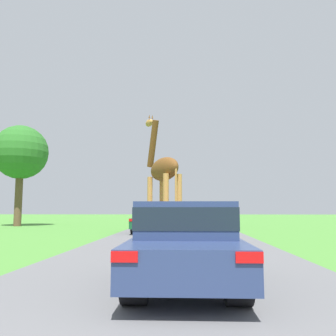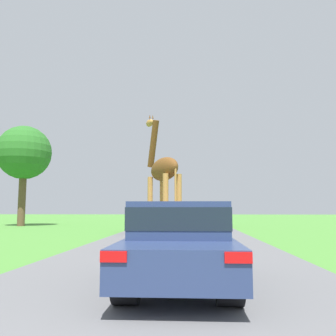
{
  "view_description": "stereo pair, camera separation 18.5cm",
  "coord_description": "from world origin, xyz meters",
  "px_view_note": "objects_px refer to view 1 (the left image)",
  "views": [
    {
      "loc": [
        0.22,
        -0.76,
        1.29
      ],
      "look_at": [
        -0.34,
        12.17,
        2.77
      ],
      "focal_mm": 38.0,
      "sensor_mm": 36.0,
      "label": 1
    },
    {
      "loc": [
        0.4,
        -0.75,
        1.29
      ],
      "look_at": [
        -0.34,
        12.17,
        2.77
      ],
      "focal_mm": 38.0,
      "sensor_mm": 36.0,
      "label": 2
    }
  ],
  "objects_px": {
    "car_queue_right": "(196,215)",
    "tree_centre_back": "(21,153)",
    "car_lead_maroon": "(185,240)",
    "car_queue_left": "(151,219)",
    "giraffe_near_road": "(163,177)"
  },
  "relations": [
    {
      "from": "car_queue_right",
      "to": "tree_centre_back",
      "type": "xyz_separation_m",
      "value": [
        -13.28,
        -0.0,
        4.68
      ]
    },
    {
      "from": "car_lead_maroon",
      "to": "car_queue_left",
      "type": "xyz_separation_m",
      "value": [
        -1.8,
        13.21,
        -0.02
      ]
    },
    {
      "from": "giraffe_near_road",
      "to": "car_lead_maroon",
      "type": "relative_size",
      "value": 1.24
    },
    {
      "from": "car_queue_right",
      "to": "car_queue_left",
      "type": "height_order",
      "value": "car_queue_right"
    },
    {
      "from": "car_lead_maroon",
      "to": "car_queue_right",
      "type": "relative_size",
      "value": 0.9
    },
    {
      "from": "tree_centre_back",
      "to": "giraffe_near_road",
      "type": "bearing_deg",
      "value": -48.58
    },
    {
      "from": "car_lead_maroon",
      "to": "car_queue_left",
      "type": "height_order",
      "value": "car_lead_maroon"
    },
    {
      "from": "car_lead_maroon",
      "to": "car_queue_right",
      "type": "height_order",
      "value": "car_queue_right"
    },
    {
      "from": "car_queue_left",
      "to": "giraffe_near_road",
      "type": "bearing_deg",
      "value": -80.94
    },
    {
      "from": "car_queue_left",
      "to": "tree_centre_back",
      "type": "relative_size",
      "value": 0.52
    },
    {
      "from": "car_queue_left",
      "to": "tree_centre_back",
      "type": "xyz_separation_m",
      "value": [
        -10.56,
        6.77,
        4.76
      ]
    },
    {
      "from": "giraffe_near_road",
      "to": "car_queue_right",
      "type": "relative_size",
      "value": 1.12
    },
    {
      "from": "car_queue_right",
      "to": "car_queue_left",
      "type": "relative_size",
      "value": 1.15
    },
    {
      "from": "car_lead_maroon",
      "to": "tree_centre_back",
      "type": "xyz_separation_m",
      "value": [
        -12.36,
        19.98,
        4.74
      ]
    },
    {
      "from": "car_queue_right",
      "to": "tree_centre_back",
      "type": "relative_size",
      "value": 0.6
    }
  ]
}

